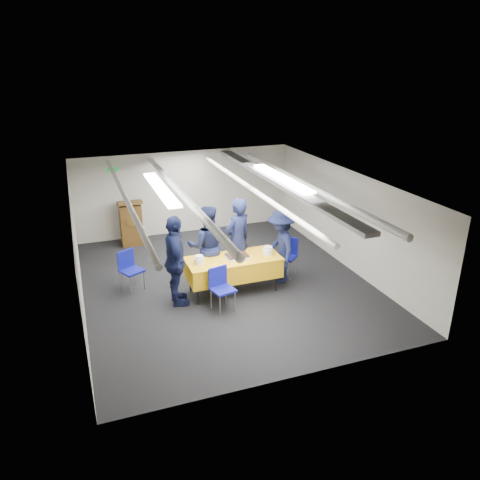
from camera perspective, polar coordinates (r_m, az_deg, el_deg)
name	(u,v)px	position (r m, az deg, el deg)	size (l,w,h in m)	color
ground	(225,282)	(10.44, -1.83, -5.19)	(7.00, 7.00, 0.00)	black
room_shell	(222,199)	(10.16, -2.17, 5.05)	(6.00, 7.00, 2.30)	beige
serving_table	(233,267)	(9.82, -0.82, -3.34)	(1.97, 0.85, 0.77)	black
sheet_cake	(237,256)	(9.72, -0.36, -2.00)	(0.47, 0.36, 0.08)	white
plate_stack_left	(199,260)	(9.46, -5.01, -2.47)	(0.20, 0.20, 0.18)	white
plate_stack_right	(268,251)	(9.92, 3.43, -1.30)	(0.22, 0.22, 0.17)	white
podium	(131,222)	(12.66, -13.15, 2.15)	(0.62, 0.53, 1.25)	brown
chair_near	(221,284)	(9.18, -2.39, -5.41)	(0.50, 0.50, 0.87)	gray
chair_right	(288,252)	(10.68, 5.84, -1.50)	(0.59, 0.59, 0.87)	gray
chair_left	(129,266)	(10.21, -13.36, -3.13)	(0.57, 0.57, 0.87)	gray
sailor_a	(238,241)	(10.14, -0.30, -0.07)	(0.70, 0.46, 1.91)	black
sailor_b	(207,246)	(10.03, -4.04, -0.73)	(0.87, 0.68, 1.80)	black
sailor_c	(176,261)	(9.27, -7.86, -2.60)	(1.09, 0.45, 1.86)	black
sailor_d	(281,246)	(10.20, 4.97, -0.79)	(1.07, 0.62, 1.66)	black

